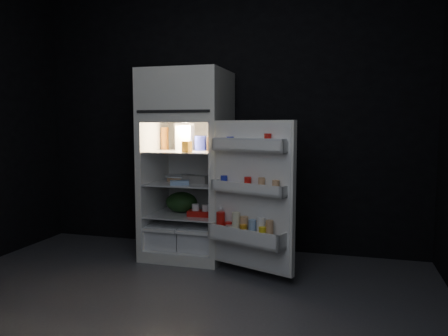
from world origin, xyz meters
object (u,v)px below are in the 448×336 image
(fridge_door, at_px, (251,198))
(milk_jug, at_px, (185,138))
(egg_carton, at_px, (196,179))
(yogurt_tray, at_px, (202,213))
(refrigerator, at_px, (188,158))

(fridge_door, xyz_separation_m, milk_jug, (-0.77, 0.55, 0.46))
(egg_carton, xyz_separation_m, yogurt_tray, (0.08, -0.07, -0.31))
(refrigerator, relative_size, egg_carton, 6.59)
(egg_carton, distance_m, yogurt_tray, 0.33)
(refrigerator, height_order, milk_jug, refrigerator)
(milk_jug, xyz_separation_m, yogurt_tray, (0.23, -0.18, -0.69))
(fridge_door, distance_m, milk_jug, 1.06)
(fridge_door, height_order, yogurt_tray, fridge_door)
(egg_carton, bearing_deg, yogurt_tray, -25.06)
(egg_carton, height_order, yogurt_tray, egg_carton)
(refrigerator, bearing_deg, milk_jug, 141.04)
(refrigerator, relative_size, milk_jug, 7.42)
(fridge_door, bearing_deg, egg_carton, 145.15)
(refrigerator, height_order, fridge_door, refrigerator)
(yogurt_tray, bearing_deg, refrigerator, 138.08)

